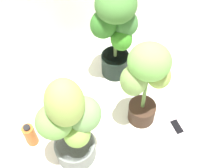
{
  "coord_description": "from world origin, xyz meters",
  "views": [
    {
      "loc": [
        -0.53,
        -0.9,
        1.86
      ],
      "look_at": [
        0.1,
        0.07,
        0.35
      ],
      "focal_mm": 45.23,
      "sensor_mm": 36.0,
      "label": 1
    }
  ],
  "objects_px": {
    "potted_plant_front_right": "(146,79)",
    "nutrient_bottle": "(30,135)",
    "cell_phone": "(177,127)",
    "potted_plant_front_left": "(71,124)",
    "potted_plant_back_right": "(116,28)"
  },
  "relations": [
    {
      "from": "potted_plant_front_right",
      "to": "nutrient_bottle",
      "type": "xyz_separation_m",
      "value": [
        -0.76,
        0.26,
        -0.37
      ]
    },
    {
      "from": "potted_plant_front_right",
      "to": "potted_plant_front_left",
      "type": "bearing_deg",
      "value": -179.92
    },
    {
      "from": "potted_plant_front_right",
      "to": "potted_plant_front_left",
      "type": "xyz_separation_m",
      "value": [
        -0.54,
        -0.0,
        -0.05
      ]
    },
    {
      "from": "cell_phone",
      "to": "nutrient_bottle",
      "type": "relative_size",
      "value": 0.73
    },
    {
      "from": "potted_plant_front_left",
      "to": "potted_plant_front_right",
      "type": "bearing_deg",
      "value": 0.08
    },
    {
      "from": "potted_plant_front_right",
      "to": "cell_phone",
      "type": "xyz_separation_m",
      "value": [
        0.18,
        -0.22,
        -0.46
      ]
    },
    {
      "from": "potted_plant_back_right",
      "to": "potted_plant_front_left",
      "type": "xyz_separation_m",
      "value": [
        -0.63,
        -0.48,
        -0.07
      ]
    },
    {
      "from": "potted_plant_back_right",
      "to": "potted_plant_front_right",
      "type": "relative_size",
      "value": 1.08
    },
    {
      "from": "potted_plant_front_right",
      "to": "cell_phone",
      "type": "distance_m",
      "value": 0.54
    },
    {
      "from": "potted_plant_front_right",
      "to": "nutrient_bottle",
      "type": "bearing_deg",
      "value": 161.3
    },
    {
      "from": "potted_plant_back_right",
      "to": "potted_plant_front_right",
      "type": "bearing_deg",
      "value": -100.5
    },
    {
      "from": "potted_plant_front_right",
      "to": "nutrient_bottle",
      "type": "distance_m",
      "value": 0.89
    },
    {
      "from": "potted_plant_back_right",
      "to": "cell_phone",
      "type": "xyz_separation_m",
      "value": [
        0.09,
        -0.7,
        -0.49
      ]
    },
    {
      "from": "potted_plant_front_left",
      "to": "cell_phone",
      "type": "distance_m",
      "value": 0.86
    },
    {
      "from": "potted_plant_back_right",
      "to": "potted_plant_front_right",
      "type": "height_order",
      "value": "potted_plant_back_right"
    }
  ]
}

